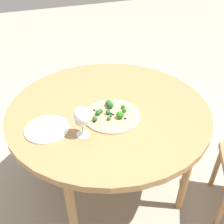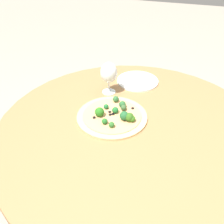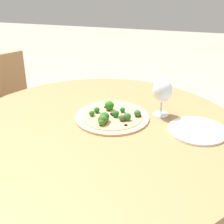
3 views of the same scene
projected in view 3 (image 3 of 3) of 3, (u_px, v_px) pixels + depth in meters
name	position (u px, v px, depth m)	size (l,w,h in m)	color
dining_table	(100.00, 141.00, 1.33)	(1.24, 1.24, 0.77)	olive
chair	(10.00, 112.00, 2.15)	(0.56, 0.56, 0.84)	#997047
pizza	(112.00, 116.00, 1.38)	(0.33, 0.33, 0.06)	tan
wine_glass	(162.00, 91.00, 1.37)	(0.09, 0.09, 0.17)	silver
plate_near	(197.00, 130.00, 1.28)	(0.24, 0.24, 0.01)	silver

